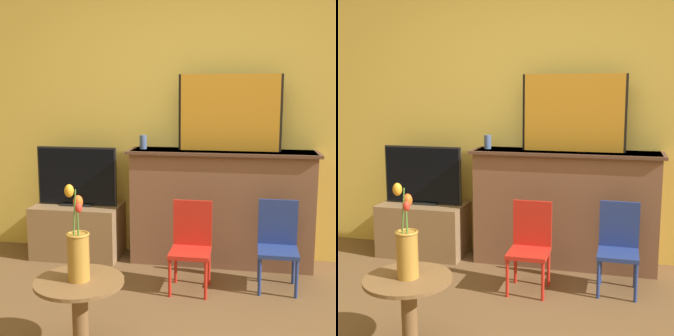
% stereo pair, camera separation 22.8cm
% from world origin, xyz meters
% --- Properties ---
extents(wall_back, '(8.00, 0.06, 2.70)m').
position_xyz_m(wall_back, '(0.00, 2.13, 1.35)').
color(wall_back, '#EAC651').
rests_on(wall_back, ground).
extents(fireplace_mantel, '(1.56, 0.39, 0.96)m').
position_xyz_m(fireplace_mantel, '(0.19, 1.93, 0.50)').
color(fireplace_mantel, brown).
rests_on(fireplace_mantel, ground).
extents(painting, '(0.84, 0.03, 0.62)m').
position_xyz_m(painting, '(0.25, 1.93, 1.27)').
color(painting, black).
rests_on(painting, fireplace_mantel).
extents(mantel_candle, '(0.06, 0.06, 0.12)m').
position_xyz_m(mantel_candle, '(-0.48, 1.93, 1.02)').
color(mantel_candle, '#4C6699').
rests_on(mantel_candle, fireplace_mantel).
extents(tv_stand, '(0.76, 0.42, 0.46)m').
position_xyz_m(tv_stand, '(-1.06, 1.87, 0.23)').
color(tv_stand, olive).
rests_on(tv_stand, ground).
extents(tv_monitor, '(0.71, 0.12, 0.51)m').
position_xyz_m(tv_monitor, '(-1.06, 1.87, 0.71)').
color(tv_monitor, black).
rests_on(tv_monitor, tv_stand).
extents(chair_red, '(0.29, 0.29, 0.65)m').
position_xyz_m(chair_red, '(0.01, 1.36, 0.35)').
color(chair_red, red).
rests_on(chair_red, ground).
extents(chair_blue, '(0.29, 0.29, 0.65)m').
position_xyz_m(chair_blue, '(0.64, 1.49, 0.35)').
color(chair_blue, navy).
rests_on(chair_blue, ground).
extents(side_table, '(0.49, 0.49, 0.44)m').
position_xyz_m(side_table, '(-0.47, 0.34, 0.29)').
color(side_table, brown).
rests_on(side_table, ground).
extents(vase_tulips, '(0.13, 0.14, 0.53)m').
position_xyz_m(vase_tulips, '(-0.47, 0.34, 0.61)').
color(vase_tulips, '#B78433').
rests_on(vase_tulips, side_table).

